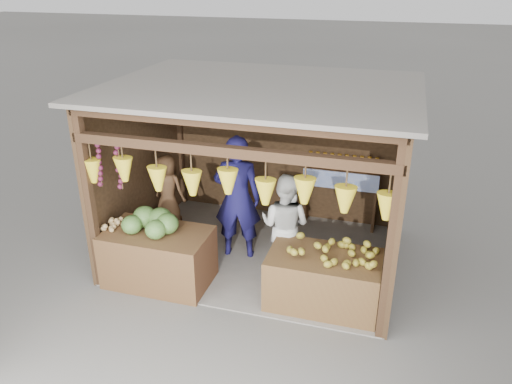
% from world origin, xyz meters
% --- Properties ---
extents(ground, '(80.00, 80.00, 0.00)m').
position_xyz_m(ground, '(0.00, 0.00, 0.00)').
color(ground, '#514F49').
rests_on(ground, ground).
extents(stall_structure, '(4.30, 3.30, 2.66)m').
position_xyz_m(stall_structure, '(-0.03, -0.04, 1.67)').
color(stall_structure, slate).
rests_on(stall_structure, ground).
extents(back_shelf, '(1.25, 0.32, 1.32)m').
position_xyz_m(back_shelf, '(1.05, 1.28, 0.87)').
color(back_shelf, '#382314').
rests_on(back_shelf, ground).
extents(counter_left, '(1.46, 0.85, 0.80)m').
position_xyz_m(counter_left, '(-1.17, -1.13, 0.40)').
color(counter_left, '#4C2B19').
rests_on(counter_left, ground).
extents(counter_right, '(1.46, 0.85, 0.74)m').
position_xyz_m(counter_right, '(1.15, -0.99, 0.37)').
color(counter_right, '#4E2E1A').
rests_on(counter_right, ground).
extents(stool, '(0.29, 0.29, 0.28)m').
position_xyz_m(stool, '(-1.61, 0.16, 0.14)').
color(stool, black).
rests_on(stool, ground).
extents(man_standing, '(0.78, 0.58, 1.96)m').
position_xyz_m(man_standing, '(-0.32, -0.11, 0.98)').
color(man_standing, '#141243').
rests_on(man_standing, ground).
extents(woman_standing, '(0.85, 0.72, 1.56)m').
position_xyz_m(woman_standing, '(0.48, -0.39, 0.78)').
color(woman_standing, silver).
rests_on(woman_standing, ground).
extents(vendor_seated, '(0.61, 0.44, 1.15)m').
position_xyz_m(vendor_seated, '(-1.61, 0.16, 0.85)').
color(vendor_seated, brown).
rests_on(vendor_seated, stool).
extents(melon_pile, '(1.00, 0.50, 0.32)m').
position_xyz_m(melon_pile, '(-1.21, -1.11, 0.96)').
color(melon_pile, '#1D4A13').
rests_on(melon_pile, counter_left).
extents(tanfruit_pile, '(0.34, 0.40, 0.13)m').
position_xyz_m(tanfruit_pile, '(-1.81, -1.17, 0.86)').
color(tanfruit_pile, '#987446').
rests_on(tanfruit_pile, counter_left).
extents(mango_pile, '(1.40, 0.64, 0.22)m').
position_xyz_m(mango_pile, '(1.26, -0.98, 0.85)').
color(mango_pile, '#B77118').
rests_on(mango_pile, counter_right).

